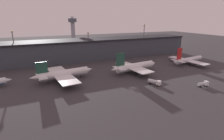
{
  "coord_description": "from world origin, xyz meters",
  "views": [
    {
      "loc": [
        -43.96,
        -72.01,
        35.3
      ],
      "look_at": [
        -5.04,
        16.95,
        6.0
      ],
      "focal_mm": 28.0,
      "sensor_mm": 36.0,
      "label": 1
    }
  ],
  "objects_px": {
    "airplane_1": "(64,74)",
    "service_vehicle_1": "(203,84)",
    "airplane_3": "(188,60)",
    "control_tower": "(73,30)",
    "service_vehicle_2": "(154,82)",
    "airplane_2": "(135,67)"
  },
  "relations": [
    {
      "from": "service_vehicle_2",
      "to": "control_tower",
      "type": "xyz_separation_m",
      "value": [
        -16.81,
        127.98,
        20.09
      ]
    },
    {
      "from": "service_vehicle_2",
      "to": "control_tower",
      "type": "bearing_deg",
      "value": 159.97
    },
    {
      "from": "service_vehicle_1",
      "to": "airplane_2",
      "type": "bearing_deg",
      "value": 126.84
    },
    {
      "from": "airplane_3",
      "to": "control_tower",
      "type": "xyz_separation_m",
      "value": [
        -69.19,
        101.36,
        18.63
      ]
    },
    {
      "from": "airplane_2",
      "to": "service_vehicle_1",
      "type": "height_order",
      "value": "airplane_2"
    },
    {
      "from": "airplane_1",
      "to": "service_vehicle_2",
      "type": "height_order",
      "value": "airplane_1"
    },
    {
      "from": "service_vehicle_2",
      "to": "service_vehicle_1",
      "type": "bearing_deg",
      "value": 32.68
    },
    {
      "from": "airplane_2",
      "to": "airplane_3",
      "type": "xyz_separation_m",
      "value": [
        50.56,
        2.72,
        -0.75
      ]
    },
    {
      "from": "airplane_2",
      "to": "service_vehicle_1",
      "type": "distance_m",
      "value": 41.7
    },
    {
      "from": "service_vehicle_1",
      "to": "airplane_3",
      "type": "bearing_deg",
      "value": 60.12
    },
    {
      "from": "service_vehicle_1",
      "to": "service_vehicle_2",
      "type": "relative_size",
      "value": 0.82
    },
    {
      "from": "airplane_1",
      "to": "control_tower",
      "type": "bearing_deg",
      "value": 67.34
    },
    {
      "from": "airplane_1",
      "to": "control_tower",
      "type": "relative_size",
      "value": 1.03
    },
    {
      "from": "control_tower",
      "to": "airplane_2",
      "type": "bearing_deg",
      "value": -79.85
    },
    {
      "from": "airplane_2",
      "to": "service_vehicle_2",
      "type": "relative_size",
      "value": 5.18
    },
    {
      "from": "airplane_3",
      "to": "service_vehicle_2",
      "type": "distance_m",
      "value": 58.77
    },
    {
      "from": "airplane_2",
      "to": "airplane_1",
      "type": "bearing_deg",
      "value": 168.29
    },
    {
      "from": "airplane_1",
      "to": "service_vehicle_1",
      "type": "height_order",
      "value": "airplane_1"
    },
    {
      "from": "airplane_3",
      "to": "service_vehicle_1",
      "type": "relative_size",
      "value": 6.11
    },
    {
      "from": "airplane_3",
      "to": "control_tower",
      "type": "height_order",
      "value": "control_tower"
    },
    {
      "from": "airplane_1",
      "to": "service_vehicle_1",
      "type": "xyz_separation_m",
      "value": [
        65.94,
        -39.8,
        -2.25
      ]
    },
    {
      "from": "airplane_1",
      "to": "service_vehicle_1",
      "type": "distance_m",
      "value": 77.05
    }
  ]
}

